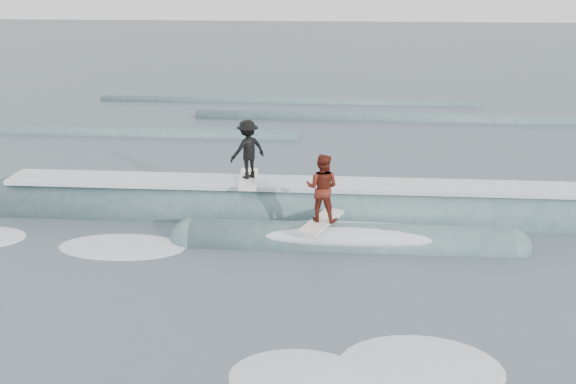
{
  "coord_description": "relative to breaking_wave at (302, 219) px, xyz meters",
  "views": [
    {
      "loc": [
        1.37,
        -14.43,
        7.47
      ],
      "look_at": [
        0.0,
        3.54,
        1.1
      ],
      "focal_mm": 40.0,
      "sensor_mm": 36.0,
      "label": 1
    }
  ],
  "objects": [
    {
      "name": "ground",
      "position": [
        -0.38,
        -4.07,
        -0.05
      ],
      "size": [
        160.0,
        160.0,
        0.0
      ],
      "primitive_type": "plane",
      "color": "#3C4B57",
      "rests_on": "ground"
    },
    {
      "name": "whitewater",
      "position": [
        -1.88,
        -5.36,
        -0.05
      ],
      "size": [
        14.52,
        7.69,
        0.1
      ],
      "color": "silver",
      "rests_on": "ground"
    },
    {
      "name": "far_swells",
      "position": [
        -2.25,
        13.58,
        -0.05
      ],
      "size": [
        38.41,
        8.65,
        0.8
      ],
      "color": "#385B5E",
      "rests_on": "ground"
    },
    {
      "name": "surfer_red",
      "position": [
        0.65,
        -1.73,
        1.55
      ],
      "size": [
        1.28,
        2.06,
        2.03
      ],
      "color": "silver",
      "rests_on": "ground"
    },
    {
      "name": "breaking_wave",
      "position": [
        0.0,
        0.0,
        0.0
      ],
      "size": [
        20.52,
        3.81,
        2.06
      ],
      "color": "#385B5E",
      "rests_on": "ground"
    },
    {
      "name": "surfer_black",
      "position": [
        -1.71,
        0.47,
        2.0
      ],
      "size": [
        1.35,
        2.04,
        1.94
      ],
      "color": "white",
      "rests_on": "ground"
    }
  ]
}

